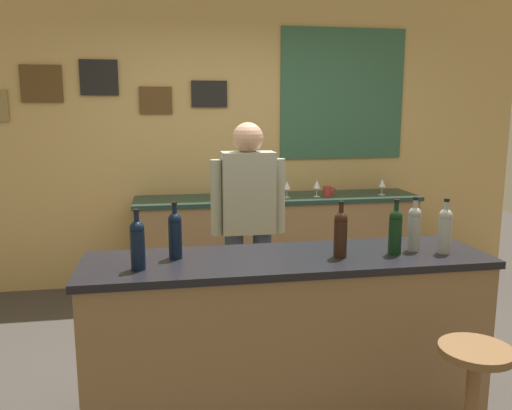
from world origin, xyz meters
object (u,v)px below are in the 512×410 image
wine_bottle_a (138,243)px  wine_bottle_e (414,227)px  bartender (248,221)px  wine_glass_d (317,185)px  wine_glass_a (221,185)px  coffee_mug (328,191)px  wine_glass_c (287,186)px  wine_glass_e (382,183)px  bar_stool (472,393)px  wine_bottle_b (175,233)px  wine_glass_b (262,184)px  wine_bottle_f (445,229)px  wine_bottle_d (395,230)px  wine_bottle_c (341,232)px

wine_bottle_a → wine_bottle_e: 1.52m
bartender → wine_glass_d: 1.41m
bartender → wine_glass_a: 1.28m
bartender → coffee_mug: (0.94, 1.14, 0.01)m
wine_glass_c → wine_glass_e: same height
bar_stool → wine_bottle_e: bearing=86.0°
wine_bottle_b → bartender: bearing=56.2°
wine_glass_b → wine_glass_c: 0.26m
wine_bottle_e → wine_glass_c: wine_bottle_e is taller
bartender → bar_stool: bartender is taller
wine_bottle_a → wine_bottle_f: same height
wine_bottle_e → wine_bottle_f: size_ratio=1.00×
wine_glass_a → wine_bottle_f: bearing=-65.8°
wine_bottle_d → wine_glass_d: bearing=85.4°
bar_stool → wine_glass_e: bearing=75.1°
wine_bottle_e → wine_bottle_f: bearing=-28.2°
wine_bottle_f → wine_glass_d: bearing=93.2°
wine_bottle_d → wine_glass_a: wine_bottle_d is taller
bar_stool → wine_glass_b: (-0.41, 2.87, 0.55)m
bar_stool → wine_glass_a: size_ratio=4.39×
wine_bottle_d → wine_bottle_f: 0.28m
bar_stool → wine_glass_e: 2.84m
bar_stool → wine_bottle_a: 1.70m
wine_bottle_b → wine_glass_a: wine_bottle_b is taller
wine_bottle_f → wine_bottle_d: bearing=174.6°
wine_bottle_b → wine_bottle_d: 1.20m
bar_stool → wine_bottle_c: (-0.40, 0.67, 0.60)m
wine_bottle_f → wine_glass_b: (-0.60, 2.22, -0.05)m
wine_bottle_d → coffee_mug: bearing=82.4°
wine_bottle_b → wine_glass_b: size_ratio=1.97×
wine_bottle_b → wine_bottle_d: bearing=-6.2°
wine_bottle_d → wine_bottle_e: same height
wine_glass_d → bar_stool: bearing=-91.7°
wine_bottle_a → wine_bottle_c: same height
wine_bottle_c → wine_bottle_e: (0.45, 0.05, 0.00)m
wine_glass_b → wine_bottle_d: bearing=-81.6°
wine_glass_b → wine_glass_c: size_ratio=1.00×
wine_glass_c → bartender: bearing=-115.9°
wine_bottle_a → coffee_mug: 2.66m
bartender → wine_bottle_a: bearing=-126.8°
wine_glass_b → wine_bottle_a: bearing=-115.3°
wine_bottle_c → wine_bottle_d: bearing=0.6°
wine_bottle_a → wine_bottle_d: same height
bar_stool → wine_bottle_f: (0.19, 0.65, 0.60)m
wine_bottle_b → wine_glass_a: size_ratio=1.97×
wine_glass_e → bartender: bearing=-142.9°
bartender → wine_glass_b: bearing=75.0°
wine_bottle_c → wine_bottle_a: bearing=-178.0°
wine_glass_b → wine_glass_e: (1.12, -0.18, 0.00)m
bartender → wine_glass_b: size_ratio=10.45×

